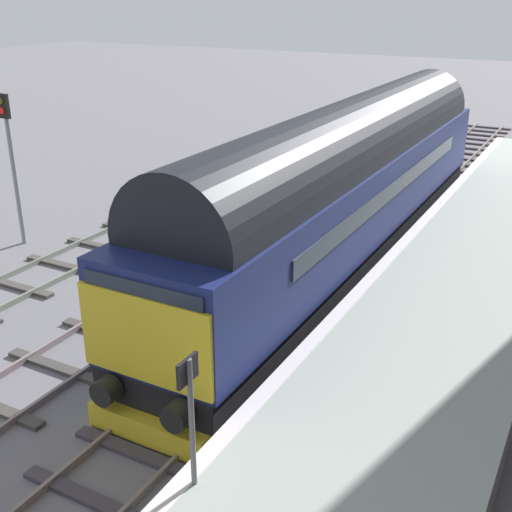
# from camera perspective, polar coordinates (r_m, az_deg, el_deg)

# --- Properties ---
(ground_plane) EXTENTS (140.00, 140.00, 0.00)m
(ground_plane) POSITION_cam_1_polar(r_m,az_deg,el_deg) (13.76, -2.66, -10.11)
(ground_plane) COLOR slate
(ground_plane) RESTS_ON ground
(track_main) EXTENTS (2.50, 60.00, 0.15)m
(track_main) POSITION_cam_1_polar(r_m,az_deg,el_deg) (13.73, -2.67, -9.92)
(track_main) COLOR gray
(track_main) RESTS_ON ground
(track_adjacent_west) EXTENTS (2.50, 60.00, 0.15)m
(track_adjacent_west) POSITION_cam_1_polar(r_m,az_deg,el_deg) (15.43, -13.03, -6.61)
(track_adjacent_west) COLOR gray
(track_adjacent_west) RESTS_ON ground
(station_platform) EXTENTS (4.00, 44.00, 1.01)m
(station_platform) POSITION_cam_1_polar(r_m,az_deg,el_deg) (12.29, 12.16, -12.24)
(station_platform) COLOR #ABB4AB
(station_platform) RESTS_ON ground
(diesel_locomotive) EXTENTS (2.74, 18.74, 4.68)m
(diesel_locomotive) POSITION_cam_1_polar(r_m,az_deg,el_deg) (18.25, 8.04, 6.58)
(diesel_locomotive) COLOR black
(diesel_locomotive) RESTS_ON ground
(signal_post_far) EXTENTS (0.44, 0.22, 4.63)m
(signal_post_far) POSITION_cam_1_polar(r_m,az_deg,el_deg) (20.87, -20.75, 8.45)
(signal_post_far) COLOR gray
(signal_post_far) RESTS_ON ground
(platform_number_sign) EXTENTS (0.10, 0.44, 1.99)m
(platform_number_sign) POSITION_cam_1_polar(r_m,az_deg,el_deg) (8.81, -5.83, -12.75)
(platform_number_sign) COLOR slate
(platform_number_sign) RESTS_ON station_platform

